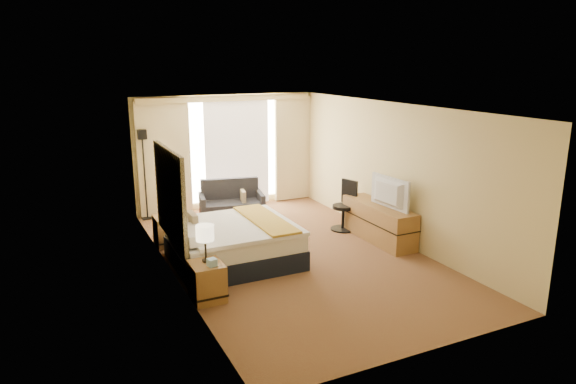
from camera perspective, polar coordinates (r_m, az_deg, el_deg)
name	(u,v)px	position (r m, az deg, el deg)	size (l,w,h in m)	color
floor	(292,254)	(9.17, 0.47, -6.96)	(4.20, 7.00, 0.02)	#4F2116
ceiling	(293,107)	(8.57, 0.51, 9.46)	(4.20, 7.00, 0.02)	white
wall_back	(226,152)	(11.96, -6.92, 4.48)	(4.20, 0.02, 2.60)	#D1BB7F
wall_front	(430,249)	(5.97, 15.50, -6.11)	(4.20, 0.02, 2.60)	#D1BB7F
wall_left	(170,197)	(8.10, -12.98, -0.53)	(0.02, 7.00, 2.60)	#D1BB7F
wall_right	(392,172)	(9.86, 11.53, 2.18)	(0.02, 7.00, 2.60)	#D1BB7F
headboard	(170,195)	(8.31, -13.01, -0.32)	(0.06, 1.85, 1.50)	black
nightstand_left	(207,281)	(7.53, -8.99, -9.78)	(0.45, 0.52, 0.55)	olive
nightstand_right	(168,231)	(9.80, -13.24, -4.21)	(0.45, 0.52, 0.55)	olive
media_dresser	(378,222)	(9.94, 10.01, -3.31)	(0.50, 1.80, 0.70)	olive
window	(237,150)	(12.01, -5.74, 4.65)	(2.30, 0.02, 2.30)	white
curtains	(227,148)	(11.83, -6.77, 4.91)	(4.12, 0.19, 2.56)	beige
bed	(233,243)	(8.76, -6.13, -5.62)	(1.98, 1.81, 0.96)	black
loveseat	(232,206)	(11.17, -6.26, -1.58)	(1.47, 0.98, 0.85)	#5A191B
floor_lamp	(143,156)	(11.30, -15.77, 3.83)	(0.25, 0.25, 1.94)	black
desk_chair	(345,208)	(10.43, 6.35, -1.76)	(0.50, 0.49, 1.01)	black
lamp_left	(205,234)	(7.34, -9.22, -4.59)	(0.26, 0.26, 0.55)	black
lamp_right	(164,193)	(9.66, -13.62, -0.14)	(0.26, 0.26, 0.56)	black
tissue_box	(212,262)	(7.30, -8.44, -7.75)	(0.12, 0.12, 0.11)	#8EB9DC
telephone	(173,215)	(9.66, -12.69, -2.53)	(0.17, 0.13, 0.07)	black
television	(386,193)	(9.55, 10.80, -0.10)	(1.00, 0.13, 0.58)	black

